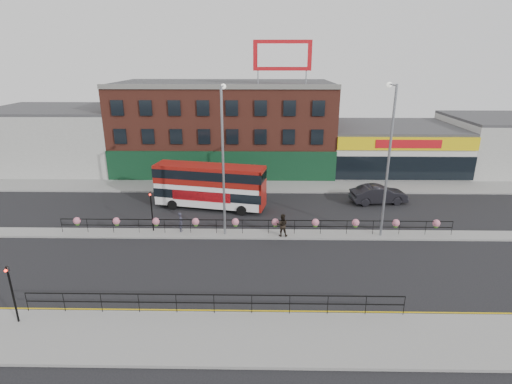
{
  "coord_description": "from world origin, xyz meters",
  "views": [
    {
      "loc": [
        0.53,
        -28.1,
        13.08
      ],
      "look_at": [
        0.0,
        3.0,
        2.5
      ],
      "focal_mm": 28.0,
      "sensor_mm": 36.0,
      "label": 1
    }
  ],
  "objects_px": {
    "lamp_column_west": "(223,149)",
    "double_decker_bus": "(210,182)",
    "car": "(379,194)",
    "lamp_column_east": "(389,149)",
    "pedestrian_b": "(282,225)",
    "pedestrian_a": "(181,222)"
  },
  "relations": [
    {
      "from": "double_decker_bus",
      "to": "lamp_column_east",
      "type": "xyz_separation_m",
      "value": [
        13.7,
        -5.65,
        4.34
      ]
    },
    {
      "from": "pedestrian_b",
      "to": "lamp_column_east",
      "type": "relative_size",
      "value": 0.16
    },
    {
      "from": "car",
      "to": "lamp_column_east",
      "type": "relative_size",
      "value": 0.48
    },
    {
      "from": "lamp_column_west",
      "to": "double_decker_bus",
      "type": "bearing_deg",
      "value": 107.89
    },
    {
      "from": "car",
      "to": "lamp_column_east",
      "type": "height_order",
      "value": "lamp_column_east"
    },
    {
      "from": "car",
      "to": "pedestrian_a",
      "type": "bearing_deg",
      "value": 104.55
    },
    {
      "from": "pedestrian_b",
      "to": "lamp_column_west",
      "type": "xyz_separation_m",
      "value": [
        -4.37,
        0.59,
        5.68
      ]
    },
    {
      "from": "double_decker_bus",
      "to": "pedestrian_a",
      "type": "xyz_separation_m",
      "value": [
        -1.65,
        -5.46,
        -1.54
      ]
    },
    {
      "from": "car",
      "to": "pedestrian_a",
      "type": "xyz_separation_m",
      "value": [
        -17.2,
        -7.05,
        0.07
      ]
    },
    {
      "from": "double_decker_bus",
      "to": "pedestrian_b",
      "type": "height_order",
      "value": "double_decker_bus"
    },
    {
      "from": "pedestrian_b",
      "to": "lamp_column_east",
      "type": "bearing_deg",
      "value": -172.35
    },
    {
      "from": "lamp_column_east",
      "to": "pedestrian_b",
      "type": "bearing_deg",
      "value": -176.03
    },
    {
      "from": "pedestrian_b",
      "to": "lamp_column_west",
      "type": "distance_m",
      "value": 7.19
    },
    {
      "from": "lamp_column_west",
      "to": "car",
      "type": "bearing_deg",
      "value": 27.54
    },
    {
      "from": "pedestrian_b",
      "to": "pedestrian_a",
      "type": "bearing_deg",
      "value": -1.53
    },
    {
      "from": "pedestrian_a",
      "to": "lamp_column_west",
      "type": "distance_m",
      "value": 6.74
    },
    {
      "from": "double_decker_bus",
      "to": "lamp_column_west",
      "type": "bearing_deg",
      "value": -72.11
    },
    {
      "from": "car",
      "to": "lamp_column_west",
      "type": "height_order",
      "value": "lamp_column_west"
    },
    {
      "from": "car",
      "to": "pedestrian_b",
      "type": "relative_size",
      "value": 3.05
    },
    {
      "from": "pedestrian_a",
      "to": "lamp_column_west",
      "type": "relative_size",
      "value": 0.14
    },
    {
      "from": "double_decker_bus",
      "to": "pedestrian_b",
      "type": "bearing_deg",
      "value": -45.01
    },
    {
      "from": "lamp_column_east",
      "to": "car",
      "type": "bearing_deg",
      "value": 75.66
    }
  ]
}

